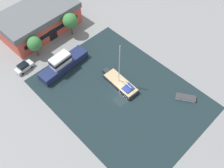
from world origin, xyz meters
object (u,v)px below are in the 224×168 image
Objects in this scene: warehouse_building at (38,20)px; quay_tree_by_water at (70,21)px; quay_tree_near_building at (34,44)px; parked_car at (24,67)px; motor_cruiser at (63,64)px; small_dinghy at (186,98)px; sailboat_moored at (120,83)px.

warehouse_building is 3.28× the size of quay_tree_by_water.
parked_car is at bearing -161.01° from quay_tree_near_building.
warehouse_building is at bearing 51.61° from quay_tree_near_building.
quay_tree_near_building is at bearing 10.45° from motor_cruiser.
warehouse_building is 4.80× the size of small_dinghy.
warehouse_building is at bearing 124.11° from parked_car.
quay_tree_near_building is 1.30× the size of small_dinghy.
quay_tree_by_water is 1.37× the size of parked_car.
parked_car is (-4.66, -1.60, -2.81)m from quay_tree_near_building.
quay_tree_near_building is at bearing 113.77° from sailboat_moored.
sailboat_moored is (1.88, -26.82, -2.35)m from warehouse_building.
parked_car is at bearing 126.85° from sailboat_moored.
motor_cruiser is (6.51, -5.79, 0.61)m from parked_car.
quay_tree_near_building reaches higher than motor_cruiser.
motor_cruiser is (-5.76, 12.19, 0.86)m from sailboat_moored.
warehouse_building is at bearing 70.19° from small_dinghy.
quay_tree_by_water is (4.59, -7.11, 1.20)m from warehouse_building.
motor_cruiser is 3.00× the size of small_dinghy.
quay_tree_by_water is at bearing 0.68° from quay_tree_near_building.
parked_car is at bearing 44.77° from motor_cruiser.
quay_tree_by_water is at bearing -59.19° from warehouse_building.
quay_tree_by_water reaches higher than small_dinghy.
quay_tree_near_building is (-5.73, -7.24, 0.70)m from warehouse_building.
quay_tree_by_water is 0.53× the size of sailboat_moored.
parked_car is at bearing -173.42° from quay_tree_by_water.
parked_car reaches higher than small_dinghy.
sailboat_moored reaches higher than small_dinghy.
quay_tree_by_water is at bearing 65.07° from small_dinghy.
warehouse_building is at bearing -18.44° from motor_cruiser.
motor_cruiser is at bearing -106.88° from warehouse_building.
sailboat_moored is at bearing -158.26° from motor_cruiser.
quay_tree_by_water reaches higher than quay_tree_near_building.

